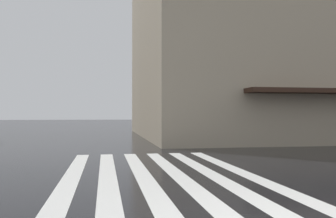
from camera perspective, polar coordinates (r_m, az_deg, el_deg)
The scene contains 1 object.
zebra_crossing at distance 9.64m, azimuth -0.42°, elevation -11.36°, with size 13.00×5.50×0.01m.
Camera 1 is at (-5.34, 2.81, 1.77)m, focal length 38.18 mm.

